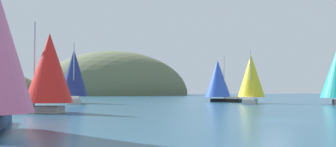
% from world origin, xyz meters
% --- Properties ---
extents(ground_plane, '(360.00, 360.00, 0.00)m').
position_xyz_m(ground_plane, '(0.00, 0.00, 0.00)').
color(ground_plane, navy).
extents(headland_center, '(60.32, 44.00, 35.39)m').
position_xyz_m(headland_center, '(5.00, 135.00, 0.00)').
color(headland_center, '#5B6647').
rests_on(headland_center, ground_plane).
extents(sailboat_navy_sail, '(4.65, 7.81, 9.47)m').
position_xyz_m(sailboat_navy_sail, '(-12.79, 40.17, 4.59)').
color(sailboat_navy_sail, '#B7B2A8').
rests_on(sailboat_navy_sail, ground_plane).
extents(sailboat_blue_spinnaker, '(6.73, 7.76, 8.25)m').
position_xyz_m(sailboat_blue_spinnaker, '(12.24, 41.26, 3.99)').
color(sailboat_blue_spinnaker, black).
rests_on(sailboat_blue_spinnaker, ground_plane).
extents(sailboat_yellow_sail, '(6.18, 7.37, 8.37)m').
position_xyz_m(sailboat_yellow_sail, '(14.23, 32.32, 4.13)').
color(sailboat_yellow_sail, '#B7B2A8').
rests_on(sailboat_yellow_sail, ground_plane).
extents(sailboat_red_spinnaker, '(8.28, 5.75, 8.53)m').
position_xyz_m(sailboat_red_spinnaker, '(-15.76, 13.46, 3.91)').
color(sailboat_red_spinnaker, '#B7B2A8').
rests_on(sailboat_red_spinnaker, ground_plane).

